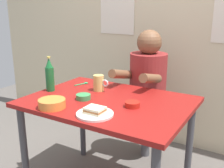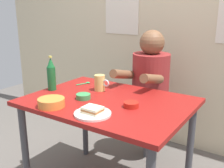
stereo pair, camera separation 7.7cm
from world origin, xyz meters
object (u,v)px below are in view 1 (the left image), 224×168
at_px(stool, 146,121).
at_px(beer_bottle, 50,75).
at_px(dining_table, 108,113).
at_px(beer_mug, 99,83).
at_px(plate_orange, 95,114).
at_px(sambal_bowl_red, 132,104).
at_px(sandwich, 95,110).
at_px(person_seated, 147,77).

distance_m(stool, beer_bottle, 0.98).
bearing_deg(dining_table, beer_mug, 140.06).
height_order(plate_orange, beer_mug, beer_mug).
bearing_deg(sambal_bowl_red, sandwich, -118.69).
distance_m(stool, beer_mug, 0.69).
relative_size(beer_mug, beer_bottle, 0.48).
bearing_deg(stool, sambal_bowl_red, -74.73).
height_order(plate_orange, sandwich, sandwich).
distance_m(beer_mug, beer_bottle, 0.37).
relative_size(plate_orange, sambal_bowl_red, 2.29).
height_order(beer_mug, sambal_bowl_red, beer_mug).
distance_m(dining_table, sandwich, 0.31).
relative_size(dining_table, stool, 2.44).
bearing_deg(plate_orange, person_seated, 93.50).
bearing_deg(sandwich, stool, 93.46).
height_order(sandwich, beer_mug, beer_mug).
bearing_deg(dining_table, sandwich, -74.70).
relative_size(plate_orange, beer_bottle, 0.84).
distance_m(dining_table, stool, 0.70).
distance_m(sandwich, sambal_bowl_red, 0.27).
xyz_separation_m(stool, plate_orange, (0.05, -0.90, 0.40)).
xyz_separation_m(sandwich, beer_mug, (-0.24, 0.41, 0.03)).
bearing_deg(plate_orange, sandwich, 0.00).
relative_size(plate_orange, sandwich, 2.00).
distance_m(dining_table, person_seated, 0.63).
relative_size(stool, sandwich, 4.09).
height_order(dining_table, plate_orange, plate_orange).
relative_size(dining_table, sambal_bowl_red, 11.46).
relative_size(person_seated, beer_mug, 5.71).
bearing_deg(stool, beer_bottle, -126.70).
distance_m(beer_bottle, sambal_bowl_red, 0.69).
bearing_deg(sandwich, beer_bottle, 158.14).
bearing_deg(stool, plate_orange, -86.54).
bearing_deg(beer_mug, dining_table, -39.94).
relative_size(sandwich, beer_bottle, 0.42).
distance_m(dining_table, beer_bottle, 0.53).
xyz_separation_m(person_seated, beer_bottle, (-0.50, -0.66, 0.09)).
xyz_separation_m(plate_orange, sambal_bowl_red, (0.13, 0.23, 0.01)).
bearing_deg(person_seated, beer_bottle, -127.16).
bearing_deg(sambal_bowl_red, beer_mug, 154.29).
relative_size(sandwich, beer_mug, 0.87).
relative_size(dining_table, person_seated, 1.53).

